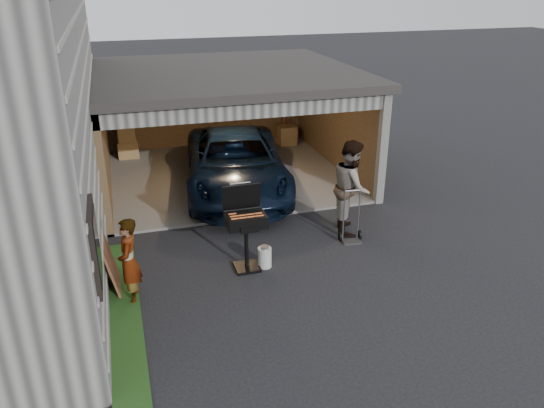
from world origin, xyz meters
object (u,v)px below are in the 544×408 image
(minivan, at_px, (236,165))
(man, at_px, (351,186))
(bbq_grill, at_px, (245,222))
(hand_truck, at_px, (351,231))
(plywood_panel, at_px, (112,266))
(woman, at_px, (129,262))
(propane_tank, at_px, (265,257))

(minivan, bearing_deg, man, -47.61)
(bbq_grill, xyz_separation_m, hand_truck, (2.37, 0.43, -0.74))
(man, xyz_separation_m, plywood_panel, (-5.00, -1.02, -0.54))
(woman, distance_m, propane_tank, 2.60)
(woman, bearing_deg, hand_truck, 109.41)
(man, relative_size, bbq_grill, 1.25)
(woman, height_order, man, man)
(man, height_order, hand_truck, man)
(bbq_grill, relative_size, propane_tank, 4.08)
(minivan, relative_size, bbq_grill, 3.23)
(minivan, relative_size, woman, 3.38)
(plywood_panel, xyz_separation_m, hand_truck, (4.81, 0.49, -0.25))
(woman, bearing_deg, propane_tank, 108.00)
(minivan, distance_m, woman, 5.14)
(minivan, xyz_separation_m, plywood_panel, (-3.13, -3.82, -0.25))
(woman, height_order, plywood_panel, woman)
(minivan, height_order, propane_tank, minivan)
(woman, height_order, propane_tank, woman)
(bbq_grill, distance_m, propane_tank, 0.84)
(man, bearing_deg, woman, 126.73)
(propane_tank, bearing_deg, woman, -169.25)
(bbq_grill, height_order, hand_truck, bbq_grill)
(plywood_panel, distance_m, hand_truck, 4.84)
(minivan, xyz_separation_m, bbq_grill, (-0.68, -3.76, 0.24))
(bbq_grill, relative_size, plywood_panel, 1.69)
(woman, height_order, bbq_grill, bbq_grill)
(woman, relative_size, bbq_grill, 0.95)
(minivan, height_order, man, man)
(bbq_grill, xyz_separation_m, plywood_panel, (-2.44, -0.06, -0.49))
(propane_tank, height_order, plywood_panel, plywood_panel)
(propane_tank, bearing_deg, man, 24.80)
(woman, bearing_deg, bbq_grill, 111.34)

